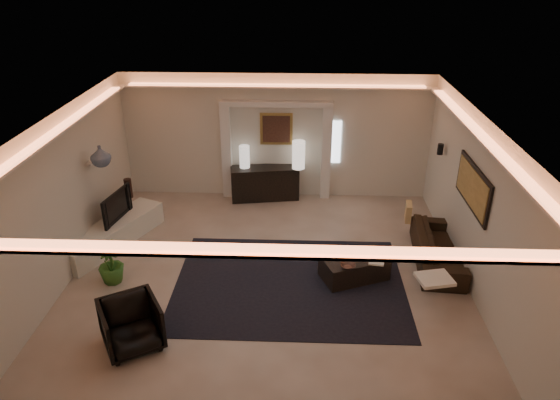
{
  "coord_description": "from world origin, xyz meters",
  "views": [
    {
      "loc": [
        0.54,
        -7.65,
        5.25
      ],
      "look_at": [
        0.2,
        0.6,
        1.25
      ],
      "focal_mm": 32.77,
      "sensor_mm": 36.0,
      "label": 1
    }
  ],
  "objects_px": {
    "console": "(265,183)",
    "coffee_table": "(354,268)",
    "sofa": "(438,248)",
    "armchair": "(131,325)"
  },
  "relations": [
    {
      "from": "console",
      "to": "coffee_table",
      "type": "distance_m",
      "value": 3.69
    },
    {
      "from": "sofa",
      "to": "console",
      "type": "bearing_deg",
      "value": 57.59
    },
    {
      "from": "console",
      "to": "armchair",
      "type": "bearing_deg",
      "value": -116.55
    },
    {
      "from": "sofa",
      "to": "armchair",
      "type": "xyz_separation_m",
      "value": [
        -5.02,
        -2.49,
        0.08
      ]
    },
    {
      "from": "console",
      "to": "sofa",
      "type": "xyz_separation_m",
      "value": [
        3.41,
        -2.62,
        -0.1
      ]
    },
    {
      "from": "sofa",
      "to": "coffee_table",
      "type": "height_order",
      "value": "sofa"
    },
    {
      "from": "console",
      "to": "coffee_table",
      "type": "bearing_deg",
      "value": -69.74
    },
    {
      "from": "armchair",
      "to": "console",
      "type": "bearing_deg",
      "value": 41.85
    },
    {
      "from": "console",
      "to": "coffee_table",
      "type": "relative_size",
      "value": 1.38
    },
    {
      "from": "console",
      "to": "armchair",
      "type": "xyz_separation_m",
      "value": [
        -1.6,
        -5.1,
        -0.03
      ]
    }
  ]
}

